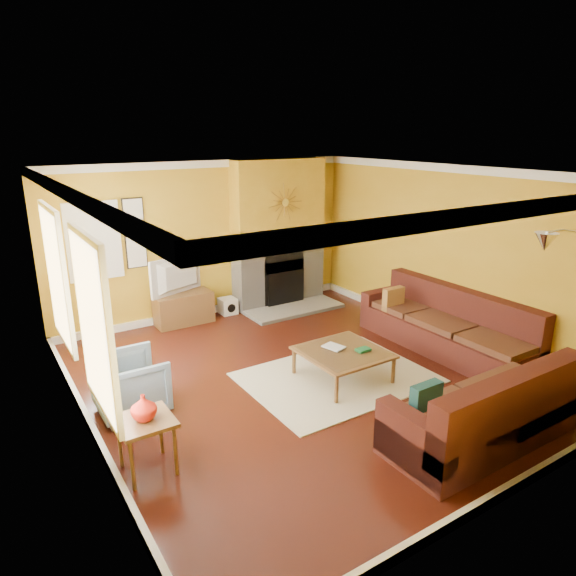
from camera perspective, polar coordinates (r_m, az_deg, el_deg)
floor at (r=7.06m, az=1.66°, el=-9.81°), size 5.50×6.00×0.02m
ceiling at (r=6.30m, az=1.88°, el=12.79°), size 5.50×6.00×0.02m
wall_back at (r=9.12m, az=-9.02°, el=5.32°), size 5.50×0.02×2.70m
wall_front at (r=4.56m, az=23.88°, el=-8.23°), size 5.50×0.02×2.70m
wall_left at (r=5.56m, az=-22.49°, el=-3.55°), size 0.02×6.00×2.70m
wall_right at (r=8.38m, az=17.58°, el=3.68°), size 0.02×6.00×2.70m
baseboard at (r=7.02m, az=1.67°, el=-9.30°), size 5.50×6.00×0.12m
crown_molding at (r=6.31m, az=1.87°, el=12.16°), size 5.50×6.00×0.12m
window_left_near at (r=6.75m, az=-24.42°, el=1.10°), size 0.06×1.22×1.72m
window_left_far at (r=4.95m, az=-20.91°, el=-3.98°), size 0.06×1.22×1.72m
window_back at (r=8.47m, az=-20.80°, el=4.89°), size 0.82×0.06×1.22m
wall_art at (r=8.62m, az=-16.63°, el=5.83°), size 0.34×0.04×1.14m
fireplace at (r=9.55m, az=-1.05°, el=6.07°), size 1.80×0.40×2.70m
mantel at (r=9.37m, az=-0.27°, el=5.23°), size 1.92×0.22×0.08m
hearth at (r=9.45m, az=0.75°, el=-2.36°), size 1.80×0.70×0.06m
sunburst at (r=9.26m, az=-0.31°, el=9.48°), size 0.70×0.04×0.70m
rug at (r=7.02m, az=5.46°, el=-9.88°), size 2.40×1.80×0.02m
sectional_sofa at (r=7.00m, az=13.90°, el=-6.42°), size 3.10×3.70×0.90m
coffee_table at (r=6.92m, az=6.10°, el=-8.47°), size 1.04×1.04×0.41m
media_console at (r=8.96m, az=-11.53°, el=-2.23°), size 0.97×0.44×0.53m
tv at (r=8.78m, az=-11.75°, el=1.38°), size 1.09×0.52×0.64m
subwoofer at (r=9.34m, az=-6.70°, el=-1.99°), size 0.29×0.29×0.29m
armchair at (r=6.36m, az=-17.07°, el=-10.14°), size 0.78×0.75×0.71m
side_table at (r=5.34m, az=-15.38°, el=-16.48°), size 0.52×0.52×0.57m
vase at (r=5.13m, az=-15.75°, el=-12.62°), size 0.25×0.25×0.26m
book at (r=6.82m, az=4.58°, el=-6.82°), size 0.27×0.32×0.03m
arc_lamp at (r=6.22m, az=28.89°, el=-4.34°), size 1.44×0.36×2.28m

